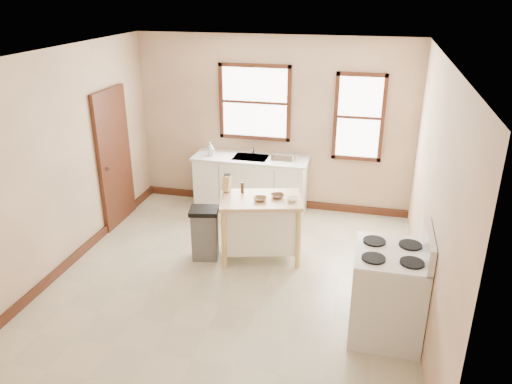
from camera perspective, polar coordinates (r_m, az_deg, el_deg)
floor at (r=6.45m, az=-2.78°, el=-10.17°), size 5.00×5.00×0.00m
ceiling at (r=5.46m, az=-3.35°, el=15.33°), size 5.00×5.00×0.00m
wall_back at (r=8.12m, az=1.97°, el=7.71°), size 4.50×0.04×2.80m
wall_left at (r=6.77m, az=-21.66°, el=3.01°), size 0.04×5.00×2.80m
wall_right at (r=5.64m, az=19.47°, el=-0.51°), size 0.04×5.00×2.80m
window_main at (r=8.08m, az=-0.15°, el=10.21°), size 1.17×0.06×1.22m
window_side at (r=7.90m, az=11.69°, el=8.33°), size 0.77×0.06×1.37m
door_left at (r=7.89m, az=-15.86°, el=3.75°), size 0.06×0.90×2.10m
baseboard_back at (r=8.54m, az=1.81°, el=-1.06°), size 4.50×0.04×0.12m
baseboard_left at (r=7.28m, az=-19.95°, el=-6.97°), size 0.04×5.00×0.12m
sink_counter at (r=8.20m, az=-0.60°, el=0.96°), size 1.86×0.62×0.92m
faucet at (r=8.18m, az=-0.31°, el=5.12°), size 0.03×0.03×0.22m
soap_bottle_a at (r=8.12m, az=-5.24°, el=4.92°), size 0.09×0.09×0.23m
soap_bottle_b at (r=8.13m, az=-5.13°, el=4.80°), size 0.10×0.10×0.19m
dish_rack at (r=7.93m, az=3.12°, el=4.05°), size 0.40×0.32×0.09m
kitchen_island at (r=6.78m, az=0.52°, el=-4.13°), size 1.21×0.93×0.88m
knife_block at (r=6.79m, az=-3.35°, el=0.85°), size 0.11×0.11×0.20m
pepper_grinder at (r=6.74m, az=-1.56°, el=0.51°), size 0.06×0.06×0.15m
bowl_a at (r=6.52m, az=0.47°, el=-0.81°), size 0.20×0.20×0.04m
bowl_b at (r=6.61m, az=2.47°, el=-0.46°), size 0.24×0.24×0.04m
bowl_c at (r=6.52m, az=4.19°, el=-0.82°), size 0.17×0.17×0.05m
trash_bin at (r=6.83m, az=-5.85°, el=-4.73°), size 0.43×0.39×0.74m
gas_stove at (r=5.45m, az=14.93°, el=-9.95°), size 0.79×0.81×1.26m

